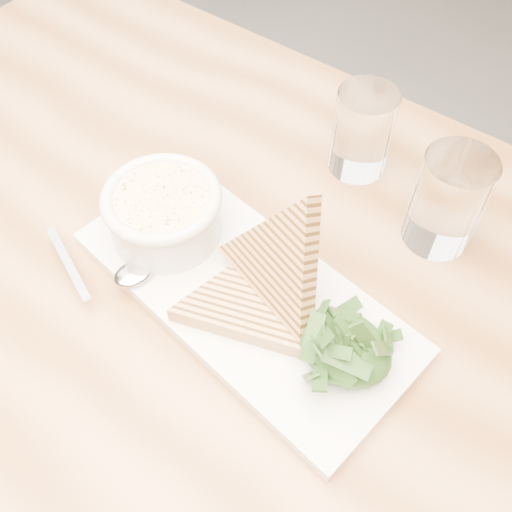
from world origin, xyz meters
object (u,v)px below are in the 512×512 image
Objects in this scene: platter at (244,292)px; glass_far at (447,201)px; glass_near at (362,132)px; soup_bowl at (165,217)px; table_top at (204,304)px.

glass_far reaches higher than platter.
glass_far reaches higher than glass_near.
soup_bowl is at bearing -139.44° from glass_far.
platter is 3.22× the size of glass_far.
glass_near reaches higher than platter.
glass_near is 0.94× the size of glass_far.
glass_near is (0.02, 0.26, 0.07)m from table_top.
soup_bowl is at bearing -112.59° from glass_near.
soup_bowl is 1.05× the size of glass_far.
glass_far is at bearing 60.14° from platter.
table_top is 10.39× the size of soup_bowl.
glass_near is at bearing 163.60° from glass_far.
glass_near is (0.10, 0.23, 0.01)m from soup_bowl.
platter is at bearing -119.86° from glass_far.
glass_far is (0.11, 0.20, 0.05)m from platter.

